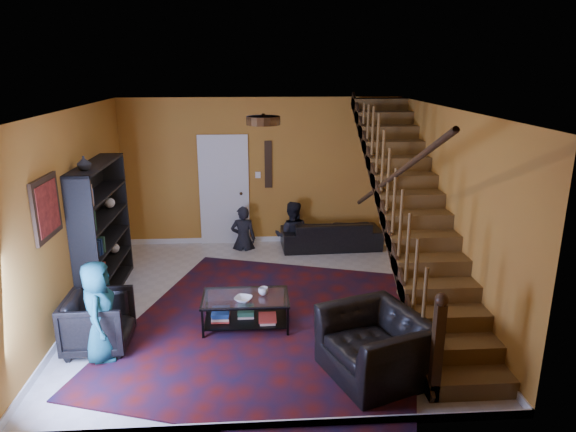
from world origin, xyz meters
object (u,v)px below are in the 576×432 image
at_px(armchair_left, 99,322).
at_px(coffee_table, 246,309).
at_px(bookshelf, 103,231).
at_px(sofa, 331,234).
at_px(armchair_right, 375,346).

height_order(armchair_left, coffee_table, armchair_left).
height_order(bookshelf, coffee_table, bookshelf).
distance_m(bookshelf, sofa, 4.15).
distance_m(sofa, armchair_left, 4.80).
height_order(bookshelf, armchair_left, bookshelf).
relative_size(sofa, armchair_left, 2.43).
xyz_separation_m(bookshelf, coffee_table, (2.14, -1.29, -0.72)).
relative_size(armchair_left, coffee_table, 0.67).
bearing_deg(bookshelf, sofa, 24.55).
xyz_separation_m(armchair_left, armchair_right, (3.24, -0.79, 0.02)).
height_order(armchair_right, coffee_table, armchair_right).
height_order(sofa, coffee_table, sofa).
distance_m(bookshelf, armchair_right, 4.42).
bearing_deg(coffee_table, sofa, 62.11).
distance_m(armchair_right, coffee_table, 1.90).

